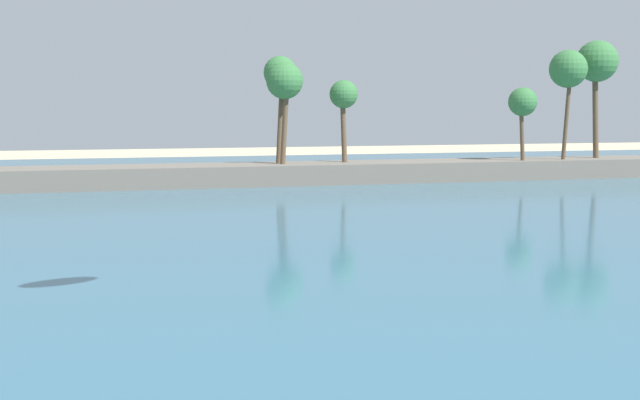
# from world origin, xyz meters

# --- Properties ---
(sea) EXTENTS (220.00, 100.88, 0.06)m
(sea) POSITION_xyz_m (0.00, 57.40, 0.03)
(sea) COLOR #386B84
(sea) RESTS_ON ground
(palm_headland) EXTENTS (99.05, 6.08, 13.24)m
(palm_headland) POSITION_xyz_m (-0.38, 67.83, 3.37)
(palm_headland) COLOR slate
(palm_headland) RESTS_ON ground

